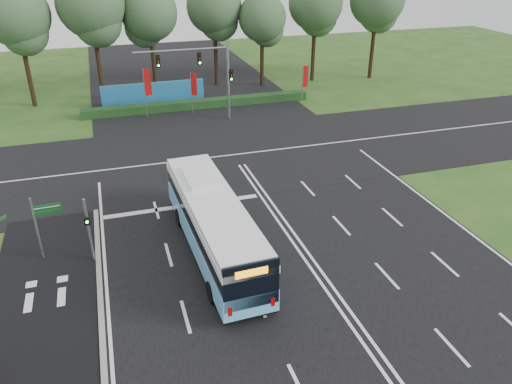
# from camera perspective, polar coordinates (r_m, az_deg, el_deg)

# --- Properties ---
(ground) EXTENTS (120.00, 120.00, 0.00)m
(ground) POSITION_cam_1_polar(r_m,az_deg,el_deg) (27.86, 3.60, -4.96)
(ground) COLOR #224C19
(ground) RESTS_ON ground
(road_main) EXTENTS (20.00, 120.00, 0.04)m
(road_main) POSITION_cam_1_polar(r_m,az_deg,el_deg) (27.85, 3.61, -4.92)
(road_main) COLOR black
(road_main) RESTS_ON ground
(road_cross) EXTENTS (120.00, 14.00, 0.05)m
(road_cross) POSITION_cam_1_polar(r_m,az_deg,el_deg) (38.05, -2.76, 4.23)
(road_cross) COLOR black
(road_cross) RESTS_ON ground
(bike_path) EXTENTS (5.00, 18.00, 0.06)m
(bike_path) POSITION_cam_1_polar(r_m,az_deg,el_deg) (24.31, -23.07, -12.75)
(bike_path) COLOR black
(bike_path) RESTS_ON ground
(kerb_strip) EXTENTS (0.25, 18.00, 0.12)m
(kerb_strip) POSITION_cam_1_polar(r_m,az_deg,el_deg) (24.04, -17.33, -12.04)
(kerb_strip) COLOR gray
(kerb_strip) RESTS_ON ground
(city_bus) EXTENTS (2.93, 12.01, 3.42)m
(city_bus) POSITION_cam_1_polar(r_m,az_deg,el_deg) (25.54, -4.86, -3.69)
(city_bus) COLOR #6AB9F6
(city_bus) RESTS_ON ground
(pedestrian_signal) EXTENTS (0.29, 0.42, 3.54)m
(pedestrian_signal) POSITION_cam_1_polar(r_m,az_deg,el_deg) (26.05, -18.59, -3.96)
(pedestrian_signal) COLOR gray
(pedestrian_signal) RESTS_ON ground
(street_sign) EXTENTS (1.38, 0.14, 3.53)m
(street_sign) POSITION_cam_1_polar(r_m,az_deg,el_deg) (26.98, -23.27, -2.93)
(street_sign) COLOR gray
(street_sign) RESTS_ON ground
(banner_flag_left) EXTENTS (0.67, 0.12, 4.54)m
(banner_flag_left) POSITION_cam_1_polar(r_m,az_deg,el_deg) (46.86, -12.35, 11.83)
(banner_flag_left) COLOR gray
(banner_flag_left) RESTS_ON ground
(banner_flag_mid) EXTENTS (0.56, 0.19, 3.86)m
(banner_flag_mid) POSITION_cam_1_polar(r_m,az_deg,el_deg) (47.37, -7.17, 11.87)
(banner_flag_mid) COLOR gray
(banner_flag_mid) RESTS_ON ground
(banner_flag_right) EXTENTS (0.58, 0.07, 3.89)m
(banner_flag_right) POSITION_cam_1_polar(r_m,az_deg,el_deg) (49.98, 5.60, 12.77)
(banner_flag_right) COLOR gray
(banner_flag_right) RESTS_ON ground
(traffic_light_gantry) EXTENTS (8.41, 0.28, 7.00)m
(traffic_light_gantry) POSITION_cam_1_polar(r_m,az_deg,el_deg) (44.58, -5.52, 13.82)
(traffic_light_gantry) COLOR gray
(traffic_light_gantry) RESTS_ON ground
(hedge) EXTENTS (22.00, 1.20, 0.80)m
(hedge) POSITION_cam_1_polar(r_m,az_deg,el_deg) (49.43, -6.55, 9.96)
(hedge) COLOR #143717
(hedge) RESTS_ON ground
(blue_hoarding) EXTENTS (10.00, 0.30, 2.20)m
(blue_hoarding) POSITION_cam_1_polar(r_m,az_deg,el_deg) (51.08, -11.64, 10.96)
(blue_hoarding) COLOR #1C679C
(blue_hoarding) RESTS_ON ground
(eucalyptus_row) EXTENTS (48.23, 8.42, 12.43)m
(eucalyptus_row) POSITION_cam_1_polar(r_m,az_deg,el_deg) (54.09, -8.42, 20.01)
(eucalyptus_row) COLOR black
(eucalyptus_row) RESTS_ON ground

